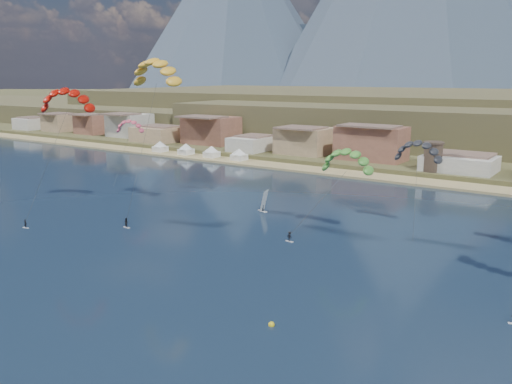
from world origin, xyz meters
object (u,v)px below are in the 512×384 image
(watchtower, at_px, (433,156))
(kitesurfer_yellow, at_px, (156,68))
(windsurfer, at_px, (263,205))
(kitesurfer_green, at_px, (346,157))
(buoy, at_px, (271,325))
(kitesurfer_red, at_px, (66,96))

(watchtower, bearing_deg, kitesurfer_yellow, -114.57)
(watchtower, height_order, kitesurfer_yellow, kitesurfer_yellow)
(watchtower, bearing_deg, windsurfer, -107.20)
(kitesurfer_green, height_order, buoy, kitesurfer_green)
(watchtower, distance_m, kitesurfer_yellow, 85.92)
(kitesurfer_yellow, height_order, kitesurfer_green, kitesurfer_yellow)
(kitesurfer_yellow, relative_size, kitesurfer_green, 1.82)
(kitesurfer_yellow, bearing_deg, kitesurfer_green, 13.88)
(kitesurfer_red, relative_size, buoy, 37.91)
(watchtower, relative_size, kitesurfer_green, 0.46)
(windsurfer, bearing_deg, kitesurfer_red, -146.72)
(buoy, bearing_deg, kitesurfer_red, 161.23)
(kitesurfer_green, xyz_separation_m, windsurfer, (-22.21, 5.89, -13.10))
(watchtower, relative_size, kitesurfer_yellow, 0.25)
(kitesurfer_yellow, distance_m, kitesurfer_green, 42.29)
(kitesurfer_yellow, bearing_deg, windsurfer, 44.05)
(kitesurfer_red, xyz_separation_m, kitesurfer_yellow, (19.04, 7.59, 5.68))
(kitesurfer_green, bearing_deg, buoy, -76.50)
(kitesurfer_red, distance_m, buoy, 74.53)
(watchtower, xyz_separation_m, kitesurfer_green, (3.73, -65.59, 8.21))
(windsurfer, bearing_deg, kitesurfer_green, -14.86)
(watchtower, bearing_deg, kitesurfer_red, -122.86)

